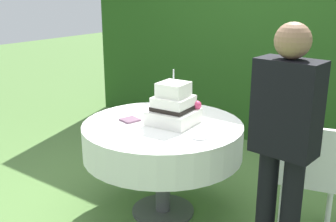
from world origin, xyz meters
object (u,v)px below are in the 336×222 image
Objects in this scene: cake_table at (163,139)px; napkin_stack at (130,120)px; standing_person at (284,141)px; wedding_cake at (174,107)px; garden_chair at (309,170)px; serving_plate_near at (186,108)px; serving_plate_far at (200,137)px; serving_plate_left at (155,105)px.

napkin_stack reaches higher than cake_table.
standing_person is (1.28, -0.11, 0.16)m from napkin_stack.
garden_chair is (0.98, 0.27, -0.35)m from wedding_cake.
wedding_cake is 3.69× the size of serving_plate_near.
serving_plate_far is (0.33, -0.14, -0.12)m from wedding_cake.
serving_plate_left is at bearing 158.36° from standing_person.
cake_table is 2.93× the size of wedding_cake.
wedding_cake reaches higher than serving_plate_left.
serving_plate_left is at bearing 135.26° from cake_table.
napkin_stack reaches higher than serving_plate_near.
serving_plate_near is at bearing 131.83° from serving_plate_far.
serving_plate_near reaches higher than cake_table.
serving_plate_left is 1.10× the size of napkin_stack.
napkin_stack is (-0.64, -0.01, 0.00)m from serving_plate_far.
standing_person reaches higher than serving_plate_far.
wedding_cake is 0.37m from napkin_stack.
napkin_stack is 1.38m from garden_chair.
wedding_cake is at bearing -69.90° from serving_plate_near.
wedding_cake is at bearing 164.97° from standing_person.
wedding_cake is at bearing 156.39° from serving_plate_far.
garden_chair is (1.39, -0.01, -0.23)m from serving_plate_left.
serving_plate_left is (-0.41, 0.29, -0.12)m from wedding_cake.
garden_chair is at bearing 15.65° from wedding_cake.
serving_plate_far is 0.96× the size of napkin_stack.
standing_person is at bearing -21.64° from serving_plate_left.
serving_plate_far is 0.85m from serving_plate_left.
wedding_cake is at bearing 37.85° from cake_table.
wedding_cake is at bearing 25.93° from napkin_stack.
napkin_stack reaches higher than serving_plate_far.
napkin_stack reaches higher than serving_plate_left.
serving_plate_far is at bearing -12.92° from cake_table.
serving_plate_far is at bearing 0.84° from napkin_stack.
cake_table is at bearing 168.66° from standing_person.
garden_chair is at bearing 32.69° from serving_plate_far.
serving_plate_left is 0.16× the size of garden_chair.
cake_table is 9.99× the size of serving_plate_far.
wedding_cake reaches higher than napkin_stack.
cake_table is 0.30m from napkin_stack.
serving_plate_near is at bearing 174.73° from garden_chair.
wedding_cake is 0.47× the size of garden_chair.
garden_chair reaches higher than cake_table.
wedding_cake is at bearing -35.01° from serving_plate_left.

